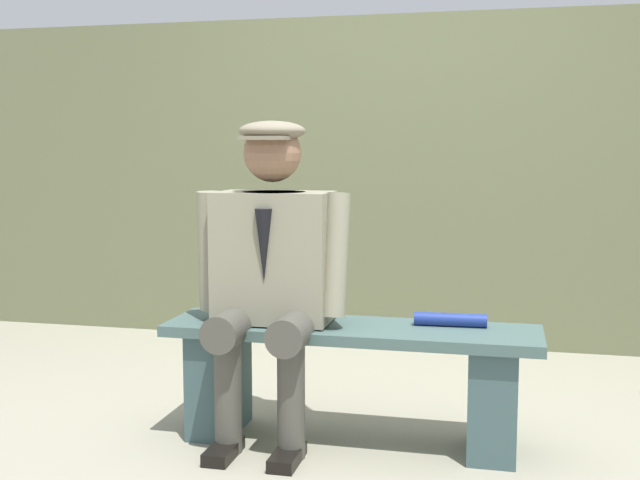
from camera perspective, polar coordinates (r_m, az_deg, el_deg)
The scene contains 5 objects.
ground_plane at distance 3.40m, azimuth 2.21°, elevation -14.37°, with size 30.00×30.00×0.00m, color gray.
bench at distance 3.30m, azimuth 2.23°, elevation -9.40°, with size 1.54×0.40×0.50m.
seated_man at distance 3.24m, azimuth -3.55°, elevation -1.68°, with size 0.65×0.55×1.33m.
rolled_magazine at distance 3.27m, azimuth 9.42°, elevation -5.72°, with size 0.05×0.05×0.29m, color navy.
stadium_wall at distance 5.01m, azimuth 6.34°, elevation 4.24°, with size 12.00×0.24×2.03m, color #656B4A.
Camera 1 is at (-0.60, 3.12, 1.21)m, focal length 44.19 mm.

